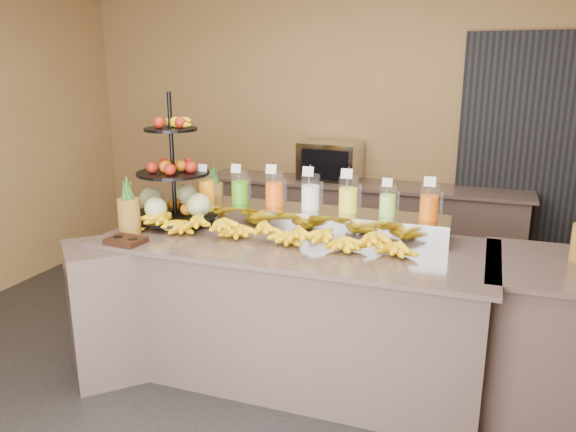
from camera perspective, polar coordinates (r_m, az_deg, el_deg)
The scene contains 18 objects.
ground at distance 3.73m, azimuth -1.06°, elevation -17.71°, with size 6.00×6.00×0.00m, color black.
room_envelope at distance 3.83m, azimuth 5.80°, elevation 12.87°, with size 6.04×5.02×2.82m.
buffet_counter at distance 3.75m, azimuth -1.33°, elevation -9.37°, with size 2.75×1.25×0.93m.
back_ledge at distance 5.52m, azimuth 7.27°, elevation -1.34°, with size 3.10×0.55×0.93m.
pitcher_tray at distance 3.81m, azimuth 2.27°, elevation -0.36°, with size 1.85×0.30×0.15m, color gray.
juice_pitcher_orange_a at distance 4.07m, azimuth -8.25°, elevation 2.94°, with size 0.11×0.12×0.28m.
juice_pitcher_green at distance 3.95m, azimuth -4.92°, elevation 2.77°, with size 0.12×0.13×0.29m.
juice_pitcher_orange_b at distance 3.85m, azimuth -1.40°, elevation 2.56°, with size 0.13×0.13×0.31m.
juice_pitcher_milk at distance 3.77m, azimuth 2.30°, elevation 2.27°, with size 0.13×0.13×0.31m.
juice_pitcher_lemon at distance 3.70m, azimuth 6.14°, elevation 1.97°, with size 0.13×0.13×0.31m.
juice_pitcher_lime at distance 3.65m, azimuth 10.09°, elevation 1.39°, with size 0.11×0.11×0.27m.
juice_pitcher_orange_c at distance 3.62m, azimuth 14.16°, elevation 1.19°, with size 0.12×0.13×0.29m.
banana_heap at distance 3.62m, azimuth -2.76°, elevation -1.11°, with size 2.02×0.18×0.17m.
fruit_stand at distance 4.03m, azimuth -10.96°, elevation 2.54°, with size 0.73×0.73×0.92m.
condiment_caddy at distance 3.69m, azimuth -16.16°, elevation -2.42°, with size 0.23×0.17×0.03m, color black.
pineapple_left_a at distance 3.84m, azimuth -15.86°, elevation 0.34°, with size 0.14×0.14×0.40m.
pineapple_left_b at distance 4.22m, azimuth -7.47°, elevation 2.09°, with size 0.13×0.13×0.40m.
oven_warmer at distance 5.44m, azimuth 4.32°, elevation 5.55°, with size 0.56×0.39×0.37m, color gray.
Camera 1 is at (1.12, -2.92, 2.03)m, focal length 35.00 mm.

